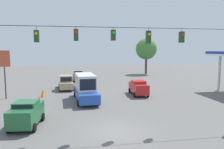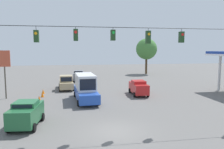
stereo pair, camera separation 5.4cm
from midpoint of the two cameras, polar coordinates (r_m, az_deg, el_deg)
name	(u,v)px [view 2 (the right image)]	position (r m, az deg, el deg)	size (l,w,h in m)	color
ground_plane	(115,131)	(16.37, 0.82, -14.62)	(140.00, 140.00, 0.00)	#605E5B
overhead_signal_span	(113,58)	(16.05, 0.48, 4.42)	(22.18, 0.38, 8.01)	#4C473D
pickup_truck_tan_withflow_far	(66,83)	(33.41, -11.86, -2.09)	(2.43, 5.61, 2.12)	tan
sedan_grey_withflow_deep	(79,76)	(41.47, -8.65, -0.28)	(2.21, 4.23, 2.00)	slate
sedan_red_oncoming_far	(139,87)	(28.74, 6.99, -3.37)	(2.06, 4.29, 1.90)	red
sedan_green_parked_shoulder	(26,113)	(18.30, -21.41, -9.42)	(2.33, 4.05, 1.96)	#236038
box_truck_blue_withflow_mid	(86,88)	(25.58, -6.88, -3.44)	(2.77, 7.24, 3.06)	#234CB2
traffic_cone_nearest	(28,115)	(20.46, -21.10, -9.80)	(0.41, 0.41, 0.62)	orange
traffic_cone_second	(33,108)	(22.63, -19.89, -8.19)	(0.41, 0.41, 0.62)	orange
traffic_cone_third	(35,103)	(24.68, -19.37, -6.95)	(0.41, 0.41, 0.62)	orange
traffic_cone_fourth	(39,98)	(26.66, -18.44, -5.92)	(0.41, 0.41, 0.62)	orange
traffic_cone_fifth	(42,95)	(28.65, -17.67, -5.04)	(0.41, 0.41, 0.62)	orange
traffic_cone_farthest	(43,92)	(30.75, -17.52, -4.26)	(0.41, 0.41, 0.62)	orange
tree_horizon_left	(147,49)	(53.65, 9.03, 6.57)	(5.07, 5.07, 8.58)	#4C3823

